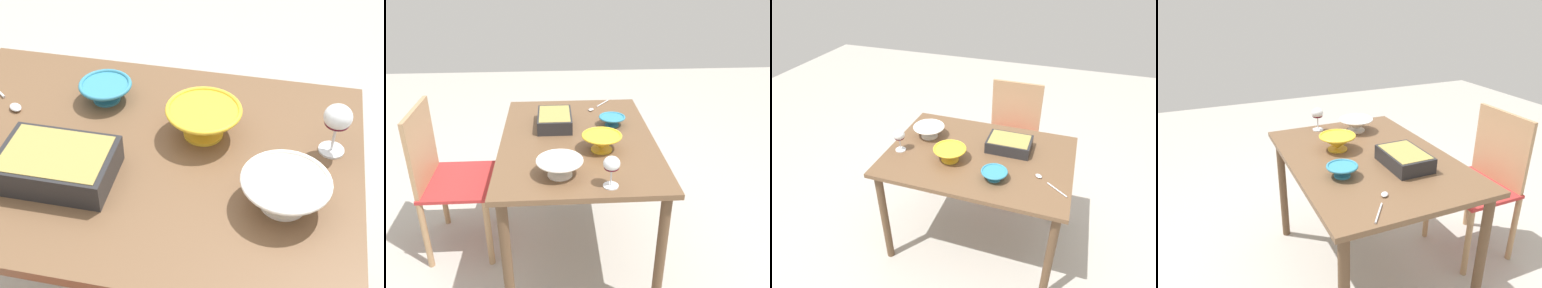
{
  "view_description": "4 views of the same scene",
  "coord_description": "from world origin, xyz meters",
  "views": [
    {
      "loc": [
        0.37,
        -1.08,
        1.77
      ],
      "look_at": [
        0.15,
        -0.01,
        0.82
      ],
      "focal_mm": 53.53,
      "sensor_mm": 36.0,
      "label": 1
    },
    {
      "loc": [
        1.93,
        -0.12,
        1.68
      ],
      "look_at": [
        0.13,
        -0.01,
        0.78
      ],
      "focal_mm": 36.36,
      "sensor_mm": 36.0,
      "label": 2
    },
    {
      "loc": [
        -0.48,
        1.73,
        1.98
      ],
      "look_at": [
        0.08,
        0.06,
        0.85
      ],
      "focal_mm": 31.52,
      "sensor_mm": 36.0,
      "label": 3
    },
    {
      "loc": [
        -1.6,
        0.8,
        1.57
      ],
      "look_at": [
        0.09,
        0.07,
        0.81
      ],
      "focal_mm": 34.03,
      "sensor_mm": 36.0,
      "label": 4
    }
  ],
  "objects": [
    {
      "name": "ground_plane",
      "position": [
        0.0,
        0.0,
        0.0
      ],
      "size": [
        8.0,
        8.0,
        0.0
      ],
      "primitive_type": "plane",
      "color": "#B2ADA3"
    },
    {
      "name": "dining_table",
      "position": [
        0.0,
        0.0,
        0.66
      ],
      "size": [
        1.18,
        0.84,
        0.76
      ],
      "color": "brown",
      "rests_on": "ground_plane"
    },
    {
      "name": "chair",
      "position": [
        -0.07,
        -0.78,
        0.51
      ],
      "size": [
        0.45,
        0.39,
        0.92
      ],
      "color": "#B22D2D",
      "rests_on": "ground_plane"
    },
    {
      "name": "wine_glass",
      "position": [
        0.5,
        0.11,
        0.86
      ],
      "size": [
        0.07,
        0.07,
        0.15
      ],
      "color": "white",
      "rests_on": "dining_table"
    },
    {
      "name": "casserole_dish",
      "position": [
        -0.17,
        -0.12,
        0.8
      ],
      "size": [
        0.28,
        0.2,
        0.08
      ],
      "color": "#262628",
      "rests_on": "dining_table"
    },
    {
      "name": "mixing_bowl",
      "position": [
        0.16,
        0.11,
        0.81
      ],
      "size": [
        0.21,
        0.21,
        0.09
      ],
      "color": "yellow",
      "rests_on": "dining_table"
    },
    {
      "name": "small_bowl",
      "position": [
        0.4,
        -0.11,
        0.8
      ],
      "size": [
        0.22,
        0.22,
        0.08
      ],
      "color": "white",
      "rests_on": "dining_table"
    },
    {
      "name": "serving_bowl",
      "position": [
        -0.15,
        0.21,
        0.79
      ],
      "size": [
        0.16,
        0.16,
        0.06
      ],
      "color": "teal",
      "rests_on": "dining_table"
    },
    {
      "name": "serving_spoon",
      "position": [
        -0.43,
        0.14,
        0.76
      ],
      "size": [
        0.2,
        0.16,
        0.01
      ],
      "color": "silver",
      "rests_on": "dining_table"
    }
  ]
}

